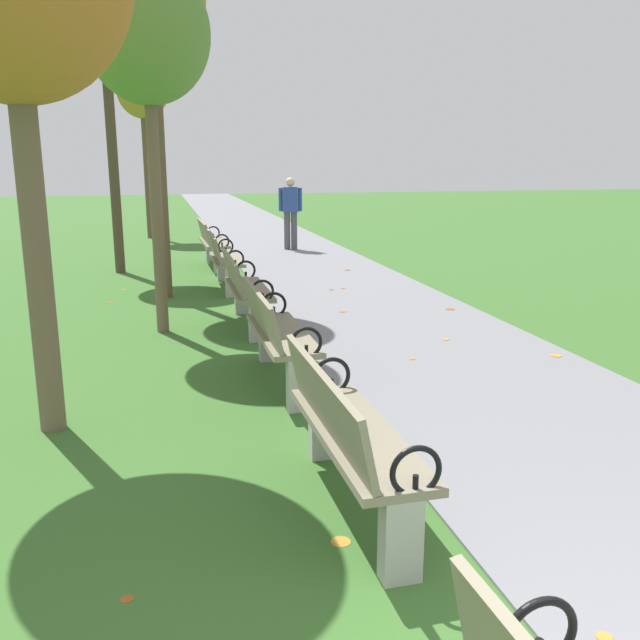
# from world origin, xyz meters

# --- Properties ---
(paved_walkway) EXTENTS (2.75, 44.00, 0.02)m
(paved_walkway) POSITION_xyz_m (1.38, 18.00, 0.01)
(paved_walkway) COLOR slate
(paved_walkway) RESTS_ON ground
(park_bench_2) EXTENTS (0.50, 1.61, 0.90)m
(park_bench_2) POSITION_xyz_m (-0.50, 2.59, 0.49)
(park_bench_2) COLOR gray
(park_bench_2) RESTS_ON ground
(park_bench_3) EXTENTS (0.48, 1.60, 0.90)m
(park_bench_3) POSITION_xyz_m (-0.50, 5.00, 0.49)
(park_bench_3) COLOR gray
(park_bench_3) RESTS_ON ground
(park_bench_4) EXTENTS (0.48, 1.60, 0.90)m
(park_bench_4) POSITION_xyz_m (-0.50, 7.27, 0.49)
(park_bench_4) COLOR gray
(park_bench_4) RESTS_ON ground
(park_bench_5) EXTENTS (0.48, 1.60, 0.90)m
(park_bench_5) POSITION_xyz_m (-0.50, 9.91, 0.49)
(park_bench_5) COLOR gray
(park_bench_5) RESTS_ON ground
(park_bench_6) EXTENTS (0.50, 1.61, 0.90)m
(park_bench_6) POSITION_xyz_m (-0.50, 12.16, 0.49)
(park_bench_6) COLOR gray
(park_bench_6) RESTS_ON ground
(tree_2) EXTENTS (1.40, 1.40, 4.18)m
(tree_2) POSITION_xyz_m (-1.51, 7.26, 3.37)
(tree_2) COLOR brown
(tree_2) RESTS_ON ground
(tree_4) EXTENTS (1.51, 1.51, 5.14)m
(tree_4) POSITION_xyz_m (-2.21, 11.97, 4.23)
(tree_4) COLOR #4C3D2D
(tree_4) RESTS_ON ground
(tree_5) EXTENTS (1.30, 1.30, 4.47)m
(tree_5) POSITION_xyz_m (-1.67, 17.60, 3.68)
(tree_5) COLOR brown
(tree_5) RESTS_ON ground
(pedestrian_walking) EXTENTS (0.52, 0.28, 1.62)m
(pedestrian_walking) POSITION_xyz_m (1.47, 14.29, 0.93)
(pedestrian_walking) COLOR #4C4C56
(pedestrian_walking) RESTS_ON paved_walkway
(scattered_leaves) EXTENTS (4.99, 13.10, 0.02)m
(scattered_leaves) POSITION_xyz_m (0.27, 5.43, 0.01)
(scattered_leaves) COLOR gold
(scattered_leaves) RESTS_ON ground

